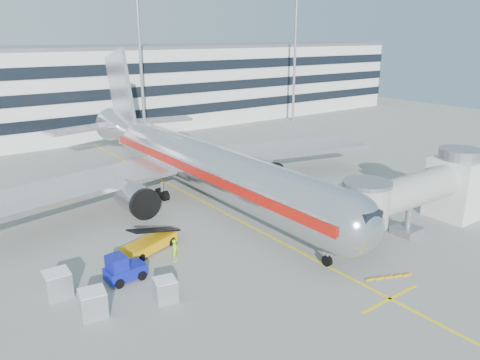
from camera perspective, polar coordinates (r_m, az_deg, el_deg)
ground at (r=43.66m, az=2.88°, el=-6.47°), size 180.00×180.00×0.00m
lead_in_line at (r=51.22m, az=-4.19°, el=-2.81°), size 0.25×70.00×0.01m
stop_bar at (r=35.18m, az=17.81°, el=-13.60°), size 6.00×0.25×0.01m
main_jet at (r=51.35m, az=-5.31°, el=2.17°), size 50.95×48.70×16.06m
jet_bridge at (r=46.05m, az=21.31°, el=-1.24°), size 17.80×4.50×7.00m
terminal at (r=92.90m, az=-20.55°, el=10.20°), size 150.00×24.25×15.60m
light_mast_centre at (r=80.20m, az=-12.08°, el=15.02°), size 2.40×1.20×25.45m
light_mast_east at (r=99.28m, az=6.73°, el=15.65°), size 2.40×1.20×25.45m
belt_loader at (r=40.63m, az=-10.99°, el=-7.56°), size 5.41×3.47×2.54m
baggage_tug at (r=36.34m, az=-14.10°, el=-10.53°), size 2.99×2.03×2.15m
cargo_container_left at (r=32.89m, az=-17.48°, el=-14.12°), size 1.90×1.90×1.75m
cargo_container_right at (r=35.84m, az=-21.36°, el=-11.71°), size 1.79×1.79×1.83m
cargo_container_front at (r=33.50m, az=-9.09°, el=-13.05°), size 1.74×1.74×1.56m
ramp_worker at (r=38.53m, az=-7.92°, el=-8.48°), size 0.81×0.76×1.86m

